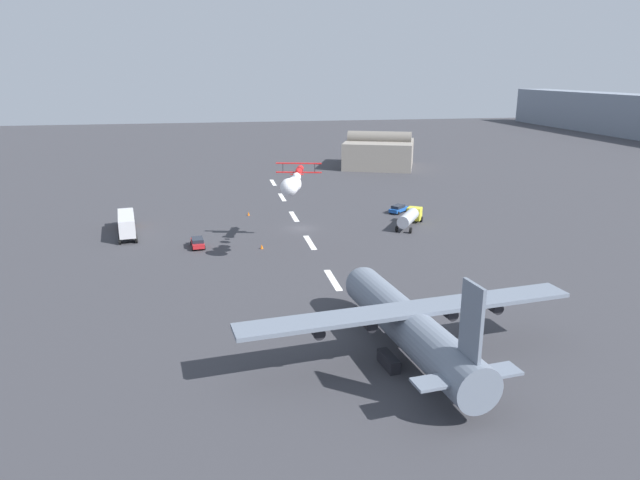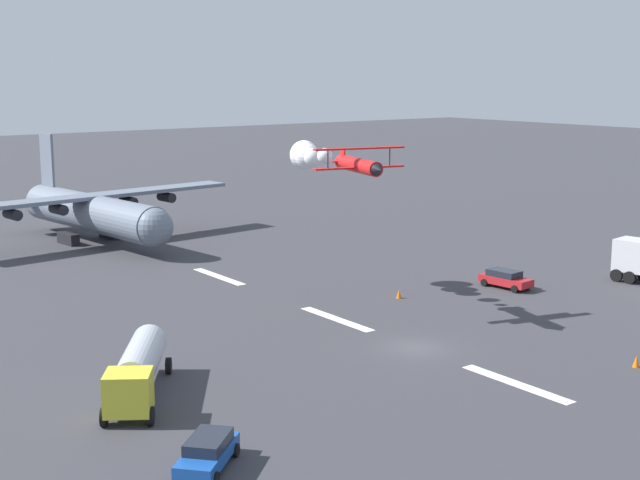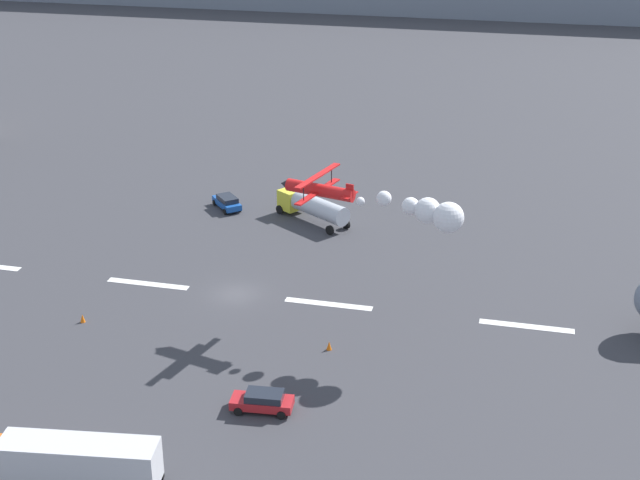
# 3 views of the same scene
# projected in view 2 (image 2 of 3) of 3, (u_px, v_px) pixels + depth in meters

# --- Properties ---
(ground_plane) EXTENTS (440.00, 440.00, 0.00)m
(ground_plane) POSITION_uv_depth(u_px,v_px,m) (416.00, 348.00, 59.33)
(ground_plane) COLOR #38383D
(ground_plane) RESTS_ON ground
(runway_stripe_2) EXTENTS (8.00, 0.90, 0.01)m
(runway_stripe_2) POSITION_uv_depth(u_px,v_px,m) (516.00, 384.00, 52.45)
(runway_stripe_2) COLOR white
(runway_stripe_2) RESTS_ON ground
(runway_stripe_3) EXTENTS (8.00, 0.90, 0.01)m
(runway_stripe_3) POSITION_uv_depth(u_px,v_px,m) (336.00, 319.00, 66.20)
(runway_stripe_3) COLOR white
(runway_stripe_3) RESTS_ON ground
(runway_stripe_4) EXTENTS (8.00, 0.90, 0.01)m
(runway_stripe_4) POSITION_uv_depth(u_px,v_px,m) (219.00, 277.00, 79.95)
(runway_stripe_4) COLOR white
(runway_stripe_4) RESTS_ON ground
(cargo_transport_plane) EXTENTS (25.85, 33.21, 11.21)m
(cargo_transport_plane) POSITION_uv_depth(u_px,v_px,m) (98.00, 213.00, 94.57)
(cargo_transport_plane) COLOR slate
(cargo_transport_plane) RESTS_ON ground
(stunt_biplane_red) EXTENTS (16.01, 7.80, 2.73)m
(stunt_biplane_red) POSITION_uv_depth(u_px,v_px,m) (318.00, 157.00, 71.69)
(stunt_biplane_red) COLOR red
(fuel_tanker_truck) EXTENTS (9.17, 7.29, 2.90)m
(fuel_tanker_truck) POSITION_uv_depth(u_px,v_px,m) (138.00, 368.00, 49.89)
(fuel_tanker_truck) COLOR yellow
(fuel_tanker_truck) RESTS_ON ground
(followme_car_yellow) EXTENTS (4.65, 2.37, 1.52)m
(followme_car_yellow) POSITION_uv_depth(u_px,v_px,m) (505.00, 278.00, 75.69)
(followme_car_yellow) COLOR #B21E23
(followme_car_yellow) RESTS_ON ground
(airport_staff_sedan) EXTENTS (4.33, 4.53, 1.52)m
(airport_staff_sedan) POSITION_uv_depth(u_px,v_px,m) (208.00, 452.00, 41.14)
(airport_staff_sedan) COLOR #194CA5
(airport_staff_sedan) RESTS_ON ground
(traffic_cone_near) EXTENTS (0.44, 0.44, 0.75)m
(traffic_cone_near) POSITION_uv_depth(u_px,v_px,m) (636.00, 361.00, 55.35)
(traffic_cone_near) COLOR orange
(traffic_cone_near) RESTS_ON ground
(traffic_cone_far) EXTENTS (0.44, 0.44, 0.75)m
(traffic_cone_far) POSITION_uv_depth(u_px,v_px,m) (399.00, 294.00, 72.23)
(traffic_cone_far) COLOR orange
(traffic_cone_far) RESTS_ON ground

